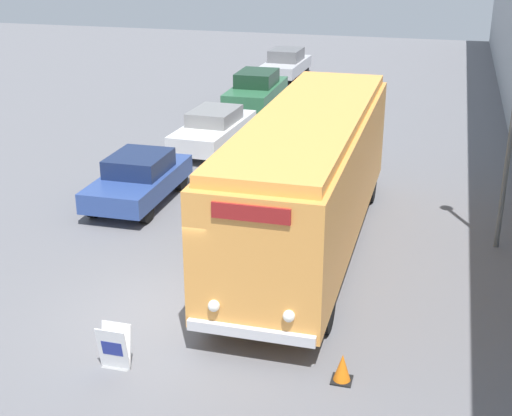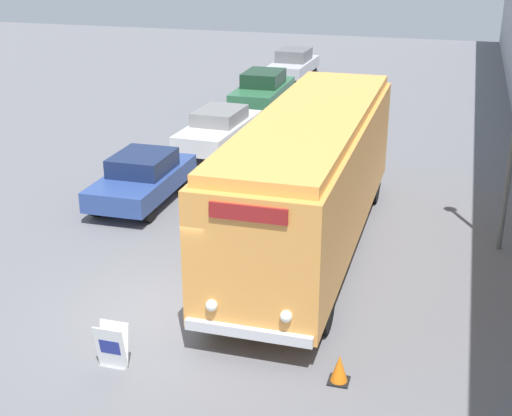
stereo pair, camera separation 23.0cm
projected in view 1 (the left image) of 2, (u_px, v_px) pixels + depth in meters
ground_plane at (169, 315)px, 14.41m from camera, size 80.00×80.00×0.00m
vintage_bus at (309, 174)px, 16.70m from camera, size 2.49×10.20×3.38m
sign_board at (114, 348)px, 12.55m from camera, size 0.56×0.32×0.84m
parked_car_near at (139, 178)px, 20.03m from camera, size 1.79×4.04×1.39m
parked_car_mid at (214, 129)px, 24.94m from camera, size 1.91×4.51×1.39m
parked_car_far at (256, 90)px, 30.35m from camera, size 1.86×4.57×1.60m
parked_car_distant at (286, 64)px, 36.60m from camera, size 1.87×4.35×1.46m
traffic_cone at (342, 368)px, 12.23m from camera, size 0.36×0.36×0.53m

